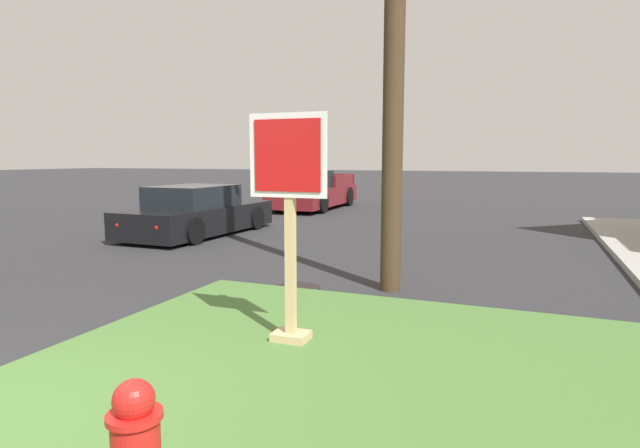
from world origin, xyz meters
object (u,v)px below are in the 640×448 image
at_px(stop_sign, 289,228).
at_px(manhole_cover, 297,288).
at_px(parked_sedan_black, 198,213).
at_px(pickup_truck_maroon, 314,193).

bearing_deg(stop_sign, manhole_cover, 113.05).
bearing_deg(parked_sedan_black, stop_sign, -48.46).
distance_m(stop_sign, manhole_cover, 2.71).
xyz_separation_m(parked_sedan_black, pickup_truck_maroon, (0.10, 7.35, 0.07)).
relative_size(stop_sign, parked_sedan_black, 0.50).
bearing_deg(parked_sedan_black, manhole_cover, -41.22).
height_order(stop_sign, parked_sedan_black, stop_sign).
relative_size(stop_sign, manhole_cover, 3.25).
relative_size(manhole_cover, pickup_truck_maroon, 0.13).
xyz_separation_m(manhole_cover, pickup_truck_maroon, (-4.48, 11.37, 0.61)).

